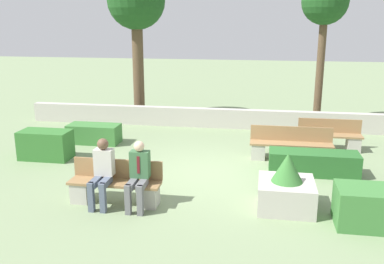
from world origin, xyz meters
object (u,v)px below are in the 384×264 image
object	(u,v)px
bench_left_side	(291,147)
planter_corner_left	(286,188)
bench_right_side	(330,139)
person_seated_man	(138,172)
tree_leftmost	(136,5)
bench_front	(115,187)
tree_center_left	(325,6)
person_seated_woman	(102,169)

from	to	relation	value
bench_left_side	planter_corner_left	distance (m)	3.13
bench_right_side	person_seated_man	bearing A→B (deg)	-127.76
person_seated_man	tree_leftmost	size ratio (longest dim) A/B	0.25
planter_corner_left	tree_leftmost	size ratio (longest dim) A/B	0.21
bench_front	tree_leftmost	world-z (taller)	tree_leftmost
bench_front	planter_corner_left	world-z (taller)	planter_corner_left
tree_center_left	bench_right_side	bearing A→B (deg)	-90.12
bench_right_side	tree_center_left	size ratio (longest dim) A/B	0.35
bench_right_side	person_seated_woman	distance (m)	6.87
bench_front	person_seated_woman	xyz separation A→B (m)	(-0.21, -0.14, 0.42)
bench_front	tree_leftmost	bearing A→B (deg)	102.67
bench_right_side	tree_center_left	bearing A→B (deg)	94.77
planter_corner_left	tree_center_left	distance (m)	8.52
bench_front	tree_center_left	distance (m)	9.96
person_seated_man	tree_center_left	xyz separation A→B (m)	(4.29, 8.01, 3.33)
bench_front	tree_leftmost	xyz separation A→B (m)	(-1.70, 7.55, 3.80)
bench_front	person_seated_woman	bearing A→B (deg)	-146.31
person_seated_man	person_seated_woman	xyz separation A→B (m)	(-0.75, 0.00, 0.01)
person_seated_woman	tree_center_left	bearing A→B (deg)	57.81
tree_leftmost	bench_left_side	bearing A→B (deg)	-37.49
person_seated_man	tree_leftmost	xyz separation A→B (m)	(-2.24, 7.69, 3.39)
bench_left_side	person_seated_man	size ratio (longest dim) A/B	1.61
bench_right_side	tree_leftmost	bearing A→B (deg)	159.91
person_seated_man	tree_center_left	distance (m)	9.68
person_seated_woman	tree_leftmost	world-z (taller)	tree_leftmost
bench_front	person_seated_man	distance (m)	0.69
bench_front	bench_right_side	xyz separation A→B (m)	(4.83, 4.51, -0.01)
tree_leftmost	bench_front	bearing A→B (deg)	-77.33
bench_front	person_seated_man	size ratio (longest dim) A/B	1.40
bench_right_side	tree_leftmost	xyz separation A→B (m)	(-6.53, 3.04, 3.81)
person_seated_man	bench_right_side	bearing A→B (deg)	47.36
person_seated_woman	tree_leftmost	distance (m)	8.53
bench_front	tree_leftmost	distance (m)	8.63
planter_corner_left	tree_center_left	xyz separation A→B (m)	(1.41, 7.56, 3.66)
bench_left_side	tree_center_left	size ratio (longest dim) A/B	0.43
bench_left_side	planter_corner_left	size ratio (longest dim) A/B	1.90
person_seated_man	planter_corner_left	xyz separation A→B (m)	(2.88, 0.45, -0.33)
bench_left_side	planter_corner_left	bearing A→B (deg)	-104.04
tree_center_left	planter_corner_left	bearing A→B (deg)	-100.58
person_seated_man	person_seated_woman	world-z (taller)	person_seated_woman
bench_right_side	tree_leftmost	distance (m)	8.14
bench_left_side	bench_right_side	bearing A→B (deg)	34.46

